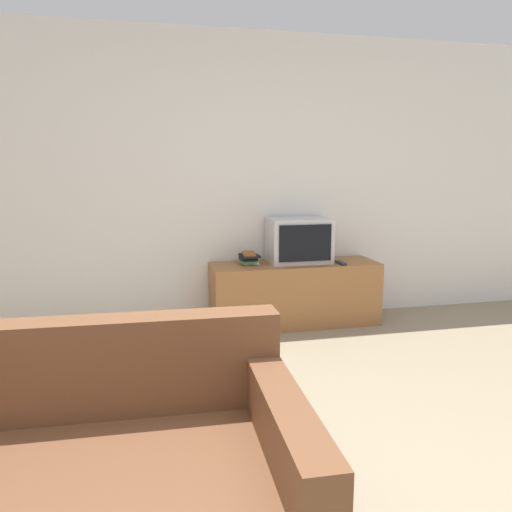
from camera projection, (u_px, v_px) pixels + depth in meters
The scene contains 6 objects.
wall_back at pixel (216, 181), 4.49m from camera, with size 9.00×0.06×2.60m.
tv_stand at pixel (295, 294), 4.54m from camera, with size 1.51×0.47×0.57m.
television at pixel (299, 240), 4.52m from camera, with size 0.55×0.38×0.40m.
couch at pixel (43, 506), 1.70m from camera, with size 1.83×1.05×0.82m.
book_stack at pixel (249, 258), 4.44m from camera, with size 0.18×0.22×0.11m.
remote_on_stand at pixel (341, 263), 4.45m from camera, with size 0.05×0.16×0.02m.
Camera 1 is at (-0.66, -1.48, 1.41)m, focal length 35.00 mm.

